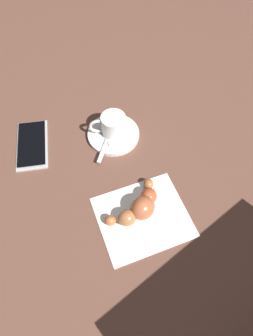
{
  "coord_description": "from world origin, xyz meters",
  "views": [
    {
      "loc": [
        0.33,
        -0.07,
        0.57
      ],
      "look_at": [
        -0.01,
        -0.02,
        0.02
      ],
      "focal_mm": 32.41,
      "sensor_mm": 36.0,
      "label": 1
    }
  ],
  "objects_px": {
    "napkin": "(142,217)",
    "croissant": "(139,207)",
    "saucer": "(113,134)",
    "espresso_cup": "(113,125)",
    "cell_phone": "(32,144)",
    "sugar_packet": "(121,141)",
    "teaspoon": "(110,133)"
  },
  "relations": [
    {
      "from": "napkin",
      "to": "croissant",
      "type": "distance_m",
      "value": 0.03
    },
    {
      "from": "espresso_cup",
      "to": "sugar_packet",
      "type": "bearing_deg",
      "value": 25.2
    },
    {
      "from": "sugar_packet",
      "to": "saucer",
      "type": "bearing_deg",
      "value": 107.13
    },
    {
      "from": "espresso_cup",
      "to": "cell_phone",
      "type": "bearing_deg",
      "value": -89.24
    },
    {
      "from": "teaspoon",
      "to": "cell_phone",
      "type": "xyz_separation_m",
      "value": [
        -0.0,
        -0.18,
        -0.01
      ]
    },
    {
      "from": "teaspoon",
      "to": "sugar_packet",
      "type": "relative_size",
      "value": 2.1
    },
    {
      "from": "teaspoon",
      "to": "napkin",
      "type": "height_order",
      "value": "teaspoon"
    },
    {
      "from": "sugar_packet",
      "to": "espresso_cup",
      "type": "bearing_deg",
      "value": 105.81
    },
    {
      "from": "cell_phone",
      "to": "espresso_cup",
      "type": "bearing_deg",
      "value": 90.76
    },
    {
      "from": "teaspoon",
      "to": "sugar_packet",
      "type": "distance_m",
      "value": 0.03
    },
    {
      "from": "espresso_cup",
      "to": "napkin",
      "type": "bearing_deg",
      "value": 7.76
    },
    {
      "from": "teaspoon",
      "to": "napkin",
      "type": "relative_size",
      "value": 0.7
    },
    {
      "from": "saucer",
      "to": "teaspoon",
      "type": "relative_size",
      "value": 0.99
    },
    {
      "from": "espresso_cup",
      "to": "napkin",
      "type": "xyz_separation_m",
      "value": [
        0.22,
        0.03,
        -0.03
      ]
    },
    {
      "from": "saucer",
      "to": "teaspoon",
      "type": "xyz_separation_m",
      "value": [
        0.0,
        -0.01,
        0.01
      ]
    },
    {
      "from": "napkin",
      "to": "croissant",
      "type": "height_order",
      "value": "croissant"
    },
    {
      "from": "saucer",
      "to": "cell_phone",
      "type": "relative_size",
      "value": 0.88
    },
    {
      "from": "sugar_packet",
      "to": "cell_phone",
      "type": "xyz_separation_m",
      "value": [
        -0.03,
        -0.2,
        -0.01
      ]
    },
    {
      "from": "sugar_packet",
      "to": "teaspoon",
      "type": "bearing_deg",
      "value": 119.87
    },
    {
      "from": "sugar_packet",
      "to": "cell_phone",
      "type": "relative_size",
      "value": 0.43
    },
    {
      "from": "croissant",
      "to": "saucer",
      "type": "bearing_deg",
      "value": -173.02
    },
    {
      "from": "teaspoon",
      "to": "napkin",
      "type": "distance_m",
      "value": 0.22
    },
    {
      "from": "sugar_packet",
      "to": "croissant",
      "type": "bearing_deg",
      "value": -95.72
    },
    {
      "from": "espresso_cup",
      "to": "cell_phone",
      "type": "distance_m",
      "value": 0.19
    },
    {
      "from": "napkin",
      "to": "cell_phone",
      "type": "distance_m",
      "value": 0.31
    },
    {
      "from": "espresso_cup",
      "to": "saucer",
      "type": "bearing_deg",
      "value": 11.16
    },
    {
      "from": "saucer",
      "to": "sugar_packet",
      "type": "height_order",
      "value": "sugar_packet"
    },
    {
      "from": "saucer",
      "to": "espresso_cup",
      "type": "relative_size",
      "value": 1.43
    },
    {
      "from": "teaspoon",
      "to": "espresso_cup",
      "type": "bearing_deg",
      "value": 113.52
    },
    {
      "from": "saucer",
      "to": "croissant",
      "type": "bearing_deg",
      "value": 6.98
    },
    {
      "from": "napkin",
      "to": "cell_phone",
      "type": "bearing_deg",
      "value": -134.52
    },
    {
      "from": "sugar_packet",
      "to": "cell_phone",
      "type": "distance_m",
      "value": 0.21
    }
  ]
}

